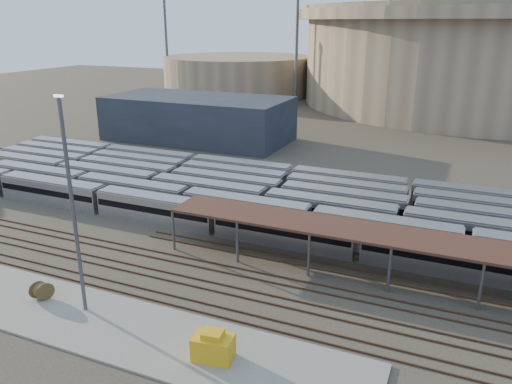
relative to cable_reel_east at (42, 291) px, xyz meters
The scene contains 14 objects.
ground 19.68m from the cable_reel_east, 45.80° to the left, with size 420.00×420.00×0.00m, color #383026.
apron 8.80m from the cable_reel_east, ahead, with size 50.00×9.00×0.20m, color gray.
subway_trains 34.89m from the cable_reel_east, 69.06° to the left, with size 123.62×23.90×3.60m.
inspection_shed 40.20m from the cable_reel_east, 26.87° to the left, with size 60.30×6.00×5.30m.
empty_tracks 16.47m from the cable_reel_east, 33.55° to the left, with size 170.00×9.62×0.18m.
stadium 159.61m from the cable_reel_east, 75.90° to the left, with size 124.00×124.00×32.50m.
secondary_arena 151.46m from the cable_reel_east, 107.82° to the left, with size 56.00×56.00×14.00m, color gray.
service_building 72.40m from the cable_reel_east, 107.14° to the left, with size 42.00×20.00×10.00m, color #1E232D.
floodlight_0 126.67m from the cable_reel_east, 97.49° to the left, with size 4.00×1.00×38.40m.
floodlight_1 153.12m from the cable_reel_east, 118.00° to the left, with size 4.00×1.00×38.40m.
floodlight_3 175.21m from the cable_reel_east, 88.78° to the left, with size 4.00×1.00×38.40m.
cable_reel_east is the anchor object (origin of this frame).
yard_light_pole 10.80m from the cable_reel_east, ahead, with size 0.82×0.36×20.52m.
yellow_equipment 20.11m from the cable_reel_east, ahead, with size 3.29×2.06×2.06m, color gold.
Camera 1 is at (23.22, -45.74, 26.51)m, focal length 35.00 mm.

